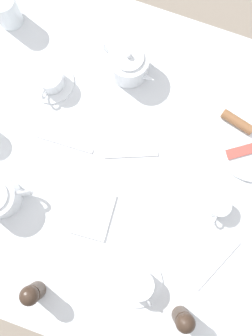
{
  "coord_description": "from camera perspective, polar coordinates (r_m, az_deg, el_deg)",
  "views": [
    {
      "loc": [
        0.17,
        0.06,
        1.95
      ],
      "look_at": [
        0.0,
        0.0,
        0.77
      ],
      "focal_mm": 42.0,
      "sensor_mm": 36.0,
      "label": 1
    }
  ],
  "objects": [
    {
      "name": "creamer_jug",
      "position": [
        1.21,
        13.26,
        -5.41
      ],
      "size": [
        0.09,
        0.07,
        0.05
      ],
      "color": "white",
      "rests_on": "table"
    },
    {
      "name": "teacup_with_saucer_right",
      "position": [
        1.18,
        1.86,
        -16.47
      ],
      "size": [
        0.14,
        0.14,
        0.07
      ],
      "color": "white",
      "rests_on": "table"
    },
    {
      "name": "salt_grinder",
      "position": [
        1.17,
        8.36,
        -21.01
      ],
      "size": [
        0.05,
        0.05,
        0.13
      ],
      "color": "#38281E",
      "rests_on": "table"
    },
    {
      "name": "spoon_for_tea",
      "position": [
        1.22,
        0.81,
        1.88
      ],
      "size": [
        0.08,
        0.16,
        0.0
      ],
      "rotation": [
        0.0,
        0.0,
        3.53
      ],
      "color": "silver",
      "rests_on": "table"
    },
    {
      "name": "teacup_with_saucer_left",
      "position": [
        1.28,
        -10.96,
        12.5
      ],
      "size": [
        0.14,
        0.14,
        0.07
      ],
      "color": "white",
      "rests_on": "table"
    },
    {
      "name": "fork_spare",
      "position": [
        1.24,
        -8.93,
        3.59
      ],
      "size": [
        0.02,
        0.19,
        0.0
      ],
      "rotation": [
        0.0,
        0.0,
        3.19
      ],
      "color": "silver",
      "rests_on": "table"
    },
    {
      "name": "napkin_folded",
      "position": [
        1.2,
        -4.86,
        -6.63
      ],
      "size": [
        0.15,
        0.12,
        0.01
      ],
      "rotation": [
        0.0,
        0.0,
        0.08
      ],
      "color": "white",
      "rests_on": "table"
    },
    {
      "name": "ground_plane",
      "position": [
        1.95,
        0.0,
        -3.37
      ],
      "size": [
        8.0,
        8.0,
        0.0
      ],
      "primitive_type": "plane",
      "color": "gray"
    },
    {
      "name": "table",
      "position": [
        1.27,
        0.0,
        -0.55
      ],
      "size": [
        1.08,
        1.19,
        0.75
      ],
      "color": "silver",
      "rests_on": "ground_plane"
    },
    {
      "name": "teapot_near",
      "position": [
        1.25,
        0.35,
        14.92
      ],
      "size": [
        0.13,
        0.2,
        0.12
      ],
      "rotation": [
        0.0,
        0.0,
        1.24
      ],
      "color": "white",
      "rests_on": "table"
    },
    {
      "name": "knife_by_plate",
      "position": [
        1.23,
        13.18,
        -13.54
      ],
      "size": [
        0.18,
        0.09,
        0.0
      ],
      "rotation": [
        0.0,
        0.0,
        1.15
      ],
      "color": "silver",
      "rests_on": "table"
    },
    {
      "name": "wine_glass_spare",
      "position": [
        1.38,
        -16.97,
        21.05
      ],
      "size": [
        0.08,
        0.08,
        0.11
      ],
      "color": "white",
      "rests_on": "table"
    },
    {
      "name": "pepper_grinder",
      "position": [
        1.18,
        -13.45,
        -17.32
      ],
      "size": [
        0.05,
        0.05,
        0.13
      ],
      "color": "#38281E",
      "rests_on": "table"
    }
  ]
}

